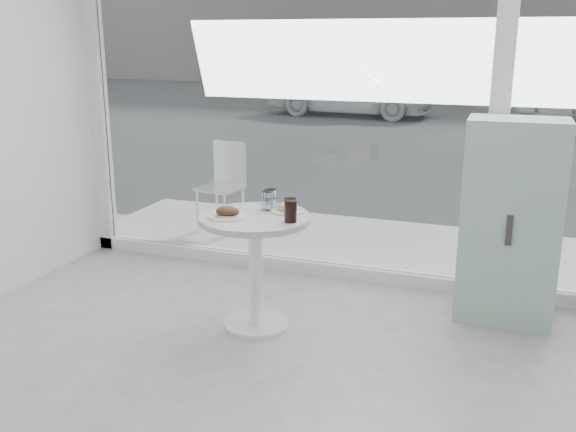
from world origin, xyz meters
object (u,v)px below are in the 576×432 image
at_px(patio_chair, 224,180).
at_px(cola_glass, 290,211).
at_px(mint_cabinet, 510,221).
at_px(car_white, 350,87).
at_px(water_tumbler_a, 271,200).
at_px(plate_fritter, 228,213).
at_px(plate_donut, 288,209).
at_px(main_table, 255,248).
at_px(water_tumbler_b, 267,202).

height_order(patio_chair, cola_glass, cola_glass).
bearing_deg(patio_chair, mint_cabinet, -13.60).
bearing_deg(mint_cabinet, car_white, 108.83).
height_order(mint_cabinet, water_tumbler_a, mint_cabinet).
bearing_deg(plate_fritter, mint_cabinet, 25.89).
relative_size(mint_cabinet, plate_donut, 6.05).
height_order(plate_donut, cola_glass, cola_glass).
xyz_separation_m(car_white, water_tumbler_a, (2.54, -11.69, 0.14)).
bearing_deg(mint_cabinet, main_table, -155.65).
distance_m(main_table, car_white, 12.14).
bearing_deg(patio_chair, main_table, -49.96).
relative_size(mint_cabinet, cola_glass, 9.20).
distance_m(plate_fritter, water_tumbler_a, 0.33).
height_order(mint_cabinet, patio_chair, mint_cabinet).
relative_size(patio_chair, water_tumbler_b, 7.02).
bearing_deg(plate_fritter, cola_glass, 4.26).
height_order(patio_chair, plate_fritter, patio_chair).
bearing_deg(patio_chair, plate_fritter, -54.55).
height_order(plate_fritter, water_tumbler_b, water_tumbler_b).
relative_size(main_table, car_white, 0.19).
xyz_separation_m(plate_donut, water_tumbler_b, (-0.15, -0.00, 0.03)).
bearing_deg(main_table, water_tumbler_a, 80.70).
relative_size(plate_fritter, cola_glass, 1.69).
xyz_separation_m(plate_fritter, cola_glass, (0.41, 0.03, 0.04)).
relative_size(plate_donut, water_tumbler_a, 1.72).
bearing_deg(plate_fritter, patio_chair, 116.50).
relative_size(plate_donut, cola_glass, 1.52).
bearing_deg(cola_glass, main_table, 168.24).
height_order(mint_cabinet, water_tumbler_b, mint_cabinet).
distance_m(main_table, water_tumbler_a, 0.34).
bearing_deg(water_tumbler_a, plate_fritter, -122.91).
bearing_deg(water_tumbler_a, water_tumbler_b, -116.89).
bearing_deg(water_tumbler_a, plate_donut, -11.01).
xyz_separation_m(mint_cabinet, plate_fritter, (-1.69, -0.82, 0.11)).
xyz_separation_m(patio_chair, cola_glass, (1.37, -1.89, 0.30)).
xyz_separation_m(main_table, mint_cabinet, (1.54, 0.73, 0.14)).
bearing_deg(main_table, water_tumbler_b, 83.74).
height_order(main_table, water_tumbler_a, water_tumbler_a).
bearing_deg(plate_fritter, water_tumbler_a, 57.09).
relative_size(mint_cabinet, plate_fritter, 5.45).
distance_m(main_table, mint_cabinet, 1.71).
bearing_deg(water_tumbler_b, mint_cabinet, 20.42).
bearing_deg(mint_cabinet, patio_chair, 156.31).
bearing_deg(main_table, plate_donut, 45.75).
bearing_deg(cola_glass, plate_fritter, -175.74).
xyz_separation_m(plate_fritter, water_tumbler_a, (0.18, 0.28, 0.03)).
bearing_deg(patio_chair, car_white, 106.90).
bearing_deg(plate_fritter, car_white, 101.16).
height_order(water_tumbler_a, water_tumbler_b, water_tumbler_a).
relative_size(main_table, water_tumbler_a, 5.81).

